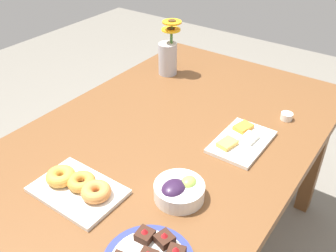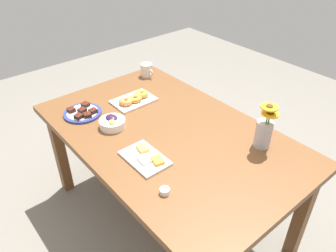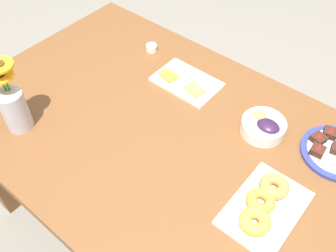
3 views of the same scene
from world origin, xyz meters
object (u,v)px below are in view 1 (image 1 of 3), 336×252
Objects in this scene: grape_bowl at (179,190)px; jam_cup_honey at (287,116)px; cheese_platter at (241,141)px; croissant_platter at (78,186)px; flower_vase at (168,55)px; dining_table at (168,152)px.

grape_bowl is 3.24× the size of jam_cup_honey.
cheese_platter is 0.93× the size of croissant_platter.
flower_vase is (0.07, 0.64, 0.08)m from jam_cup_honey.
grape_bowl is 0.60× the size of cheese_platter.
grape_bowl reaches higher than dining_table.
croissant_platter is at bearing 173.35° from dining_table.
jam_cup_honey is 0.65m from flower_vase.
croissant_platter is 1.04× the size of flower_vase.
croissant_platter reaches higher than cheese_platter.
flower_vase reaches higher than jam_cup_honey.
croissant_platter is at bearing 154.31° from jam_cup_honey.
cheese_platter is at bearing -4.53° from grape_bowl.
flower_vase reaches higher than grape_bowl.
flower_vase is at bearing 17.16° from croissant_platter.
grape_bowl is 0.37m from cheese_platter.
flower_vase is at bearing 35.50° from dining_table.
croissant_platter is 5.83× the size of jam_cup_honey.
croissant_platter is at bearing 150.50° from cheese_platter.
grape_bowl reaches higher than jam_cup_honey.
croissant_platter reaches higher than dining_table.
dining_table is at bearing 114.66° from cheese_platter.
jam_cup_honey is at bearing -9.69° from grape_bowl.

